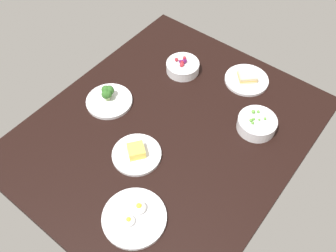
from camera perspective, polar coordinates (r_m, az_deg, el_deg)
name	(u,v)px	position (r cm, az deg, el deg)	size (l,w,h in cm)	color
dining_table	(168,132)	(154.24, 0.00, -0.91)	(120.81, 101.36, 4.00)	black
plate_eggs	(134,217)	(132.04, -5.21, -13.81)	(22.67, 22.67, 5.07)	silver
plate_sandwich	(247,79)	(173.88, 12.06, 7.11)	(19.96, 19.96, 4.56)	silver
plate_cheese	(137,154)	(144.52, -4.87, -4.27)	(19.38, 19.38, 5.18)	silver
plate_broccoli	(109,99)	(162.90, -9.13, 4.16)	(20.17, 20.17, 7.43)	silver
bowl_peas	(257,123)	(154.91, 13.56, 0.39)	(16.07, 16.07, 6.84)	silver
bowl_berries	(183,66)	(174.06, 2.29, 9.18)	(15.51, 15.51, 6.67)	silver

